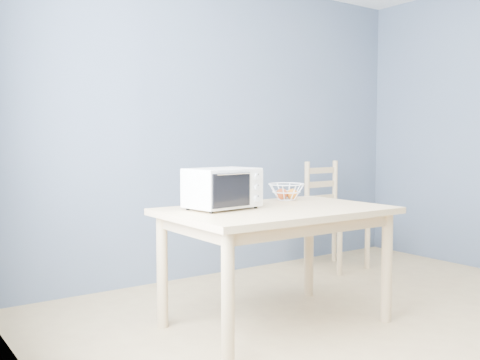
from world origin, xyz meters
TOP-DOWN VIEW (x-y plane):
  - room at (0.00, 0.00)m, footprint 4.01×4.51m
  - dining_table at (-0.51, 0.90)m, footprint 1.40×0.90m
  - toaster_oven at (-0.84, 1.04)m, footprint 0.47×0.37m
  - fruit_basket at (-0.18, 1.20)m, footprint 0.29×0.29m
  - dining_chair at (0.92, 1.82)m, footprint 0.50×0.50m

SIDE VIEW (x-z plane):
  - dining_chair at x=0.92m, z-range -0.01..0.98m
  - dining_table at x=-0.51m, z-range 0.27..1.02m
  - fruit_basket at x=-0.18m, z-range 0.75..0.87m
  - toaster_oven at x=-0.84m, z-range 0.76..1.01m
  - room at x=0.00m, z-range -0.01..2.61m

